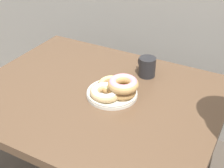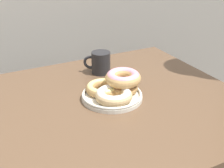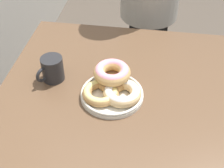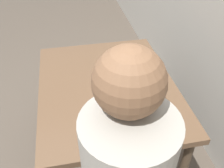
{
  "view_description": "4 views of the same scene",
  "coord_description": "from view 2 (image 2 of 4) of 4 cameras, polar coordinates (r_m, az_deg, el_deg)",
  "views": [
    {
      "loc": [
        0.62,
        -0.67,
        1.48
      ],
      "look_at": [
        0.07,
        0.33,
        0.76
      ],
      "focal_mm": 50.0,
      "sensor_mm": 36.0,
      "label": 1
    },
    {
      "loc": [
        -0.39,
        -0.58,
        1.25
      ],
      "look_at": [
        0.07,
        0.33,
        0.76
      ],
      "focal_mm": 50.0,
      "sensor_mm": 36.0,
      "label": 2
    },
    {
      "loc": [
        -0.72,
        0.21,
        1.47
      ],
      "look_at": [
        0.07,
        0.33,
        0.76
      ],
      "focal_mm": 50.0,
      "sensor_mm": 36.0,
      "label": 3
    },
    {
      "loc": [
        1.25,
        0.09,
        1.71
      ],
      "look_at": [
        0.07,
        0.33,
        0.76
      ],
      "focal_mm": 40.0,
      "sensor_mm": 36.0,
      "label": 4
    }
  ],
  "objects": [
    {
      "name": "coffee_mug",
      "position": [
        1.35,
        -2.16,
        3.96
      ],
      "size": [
        0.11,
        0.09,
        0.1
      ],
      "color": "#232326",
      "rests_on": "dining_table"
    },
    {
      "name": "donut_plate",
      "position": [
        1.14,
        0.55,
        -0.83
      ],
      "size": [
        0.26,
        0.26,
        0.09
      ],
      "color": "silver",
      "rests_on": "dining_table"
    },
    {
      "name": "dining_table",
      "position": [
        1.15,
        -2.95,
        -7.0
      ],
      "size": [
        1.09,
        0.87,
        0.7
      ],
      "color": "brown",
      "rests_on": "ground_plane"
    }
  ]
}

